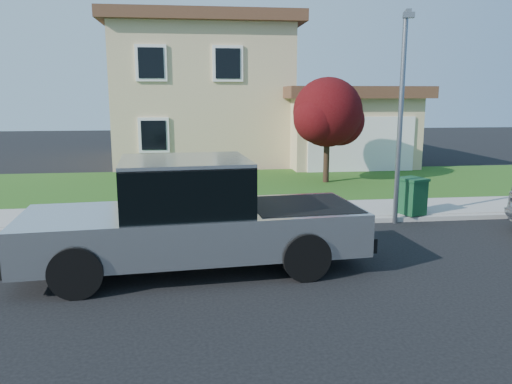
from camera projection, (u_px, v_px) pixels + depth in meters
ground at (222, 265)px, 9.75m from camera, size 80.00×80.00×0.00m
curb at (255, 224)px, 12.69m from camera, size 40.00×0.20×0.12m
sidewalk at (250, 213)px, 13.76m from camera, size 40.00×2.00×0.15m
lawn at (236, 185)px, 18.15m from camera, size 40.00×7.00×0.10m
house at (229, 98)px, 25.27m from camera, size 14.00×11.30×6.85m
pickup_truck at (193, 218)px, 9.40m from camera, size 6.62×2.74×2.12m
woman at (143, 206)px, 10.65m from camera, size 0.72×0.53×2.00m
ornamental_tree at (329, 116)px, 18.13m from camera, size 2.79×2.52×3.83m
trash_bin at (412, 196)px, 13.28m from camera, size 0.80×0.85×0.97m
street_lamp at (401, 107)px, 12.37m from camera, size 0.36×0.68×5.24m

